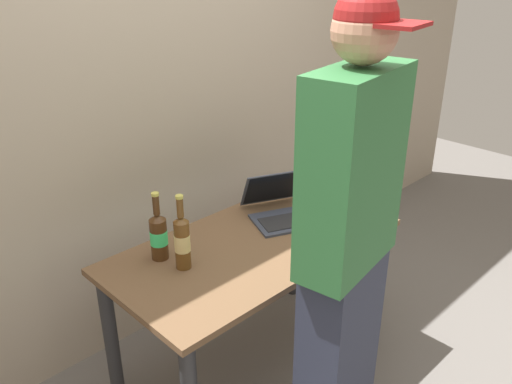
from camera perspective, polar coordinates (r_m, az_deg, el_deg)
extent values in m
plane|color=slate|center=(2.88, -0.19, -18.09)|extent=(8.00, 8.00, 0.00)
cube|color=brown|center=(2.45, -0.22, -5.73)|extent=(1.35, 0.70, 0.03)
cylinder|color=#2D2D30|center=(2.90, 12.81, -9.55)|extent=(0.06, 0.06, 0.70)
cylinder|color=#2D2D30|center=(2.56, -15.31, -15.14)|extent=(0.06, 0.06, 0.70)
cylinder|color=#2D2D30|center=(3.19, 4.13, -5.53)|extent=(0.06, 0.06, 0.70)
cube|color=#383D4C|center=(2.62, 3.18, -3.11)|extent=(0.38, 0.34, 0.01)
cube|color=#232326|center=(2.60, 3.35, -3.14)|extent=(0.29, 0.23, 0.00)
cube|color=#383D4C|center=(2.71, 1.72, 0.47)|extent=(0.33, 0.23, 0.20)
cube|color=black|center=(2.71, 1.75, 0.44)|extent=(0.30, 0.21, 0.18)
cylinder|color=brown|center=(2.23, -7.92, -5.66)|extent=(0.07, 0.07, 0.22)
cone|color=brown|center=(2.17, -8.11, -2.94)|extent=(0.07, 0.07, 0.02)
cylinder|color=brown|center=(2.15, -8.19, -1.68)|extent=(0.03, 0.03, 0.08)
cylinder|color=#BFB74C|center=(2.12, -8.27, -0.52)|extent=(0.03, 0.03, 0.01)
cylinder|color=#DBC079|center=(2.22, -7.94, -5.42)|extent=(0.07, 0.07, 0.08)
cylinder|color=#472B14|center=(2.32, -10.40, -5.00)|extent=(0.07, 0.07, 0.19)
cone|color=#472B14|center=(2.27, -10.61, -2.67)|extent=(0.07, 0.07, 0.03)
cylinder|color=#472B14|center=(2.24, -10.72, -1.38)|extent=(0.03, 0.03, 0.09)
cylinder|color=#BFB74C|center=(2.22, -10.82, -0.23)|extent=(0.03, 0.03, 0.01)
cylinder|color=#39E279|center=(2.31, -10.42, -4.80)|extent=(0.08, 0.08, 0.07)
cube|color=#2D3347|center=(2.20, 8.70, -17.91)|extent=(0.39, 0.24, 0.95)
cube|color=#2D6B38|center=(1.76, 10.39, 2.06)|extent=(0.46, 0.26, 0.69)
sphere|color=tan|center=(1.64, 11.63, 16.67)|extent=(0.20, 0.20, 0.20)
sphere|color=maroon|center=(1.64, 11.74, 17.89)|extent=(0.19, 0.19, 0.19)
cube|color=maroon|center=(1.60, 15.62, 16.97)|extent=(0.18, 0.14, 0.01)
cube|color=tan|center=(2.74, -10.67, 10.46)|extent=(6.00, 0.10, 2.60)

